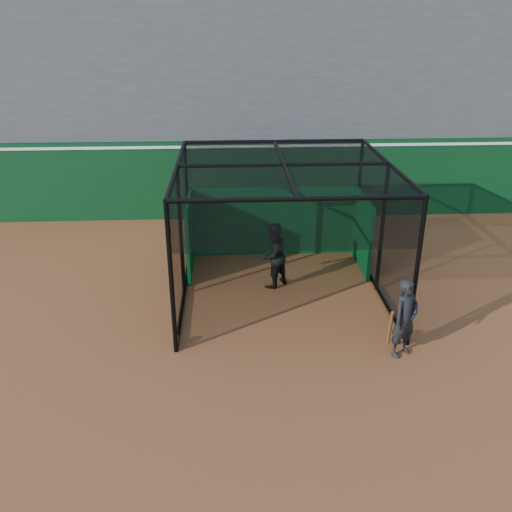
{
  "coord_description": "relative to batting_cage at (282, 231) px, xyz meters",
  "views": [
    {
      "loc": [
        -0.13,
        -8.41,
        6.0
      ],
      "look_at": [
        0.44,
        2.0,
        1.4
      ],
      "focal_mm": 38.0,
      "sensor_mm": 36.0,
      "label": 1
    }
  ],
  "objects": [
    {
      "name": "ground",
      "position": [
        -1.1,
        -3.05,
        -1.54
      ],
      "size": [
        120.0,
        120.0,
        0.0
      ],
      "primitive_type": "plane",
      "color": "brown",
      "rests_on": "ground"
    },
    {
      "name": "outfield_wall",
      "position": [
        -1.1,
        5.45,
        -0.25
      ],
      "size": [
        50.0,
        0.5,
        2.5
      ],
      "color": "#093416",
      "rests_on": "ground"
    },
    {
      "name": "grandstand",
      "position": [
        -1.1,
        9.22,
        2.94
      ],
      "size": [
        50.0,
        7.85,
        8.95
      ],
      "color": "#4C4C4F",
      "rests_on": "ground"
    },
    {
      "name": "batting_cage",
      "position": [
        0.0,
        0.0,
        0.0
      ],
      "size": [
        4.7,
        4.91,
        3.09
      ],
      "color": "black",
      "rests_on": "ground"
    },
    {
      "name": "batter",
      "position": [
        -0.18,
        0.31,
        -0.74
      ],
      "size": [
        0.99,
        0.97,
        1.61
      ],
      "primitive_type": "imported",
      "rotation": [
        0.0,
        0.0,
        3.87
      ],
      "color": "black",
      "rests_on": "ground"
    },
    {
      "name": "on_deck_player",
      "position": [
        2.07,
        -2.75,
        -0.75
      ],
      "size": [
        0.69,
        0.63,
        1.59
      ],
      "color": "black",
      "rests_on": "ground"
    }
  ]
}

